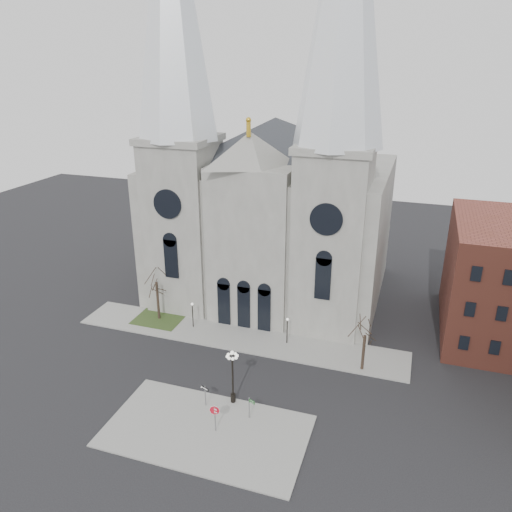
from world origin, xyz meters
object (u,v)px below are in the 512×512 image
(street_name_sign, at_px, (250,406))
(one_way_sign, at_px, (205,392))
(stop_sign, at_px, (215,413))
(globe_lamp, at_px, (233,370))

(street_name_sign, bearing_deg, one_way_sign, -162.88)
(stop_sign, relative_size, one_way_sign, 1.23)
(stop_sign, relative_size, street_name_sign, 1.20)
(stop_sign, bearing_deg, globe_lamp, 101.54)
(globe_lamp, xyz_separation_m, street_name_sign, (2.33, -1.76, -2.25))
(stop_sign, bearing_deg, street_name_sign, 58.79)
(stop_sign, distance_m, street_name_sign, 3.51)
(stop_sign, height_order, street_name_sign, stop_sign)
(stop_sign, height_order, one_way_sign, stop_sign)
(stop_sign, xyz_separation_m, one_way_sign, (-2.25, 2.94, -0.43))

